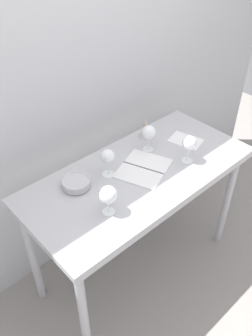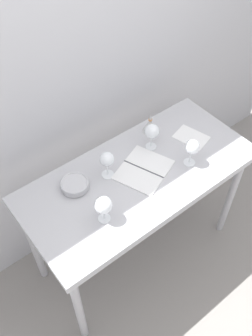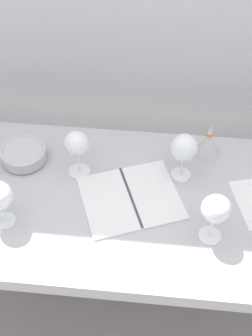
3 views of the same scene
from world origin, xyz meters
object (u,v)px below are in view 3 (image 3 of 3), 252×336
(tasting_bowl, at_px, (24,154))
(decanter_funnel, at_px, (208,144))
(wine_glass_far_right, at_px, (184,149))
(open_notebook, at_px, (131,198))
(wine_glass_near_right, at_px, (216,210))
(wine_glass_far_left, at_px, (77,145))

(tasting_bowl, relative_size, decanter_funnel, 1.16)
(wine_glass_far_right, xyz_separation_m, open_notebook, (-0.16, -0.12, -0.12))
(tasting_bowl, distance_m, decanter_funnel, 0.63)
(wine_glass_far_right, bearing_deg, tasting_bowl, 178.02)
(wine_glass_far_right, xyz_separation_m, wine_glass_near_right, (0.09, -0.24, 0.00))
(decanter_funnel, bearing_deg, tasting_bowl, -171.34)
(tasting_bowl, bearing_deg, wine_glass_far_left, -10.44)
(wine_glass_far_right, relative_size, wine_glass_near_right, 0.99)
(wine_glass_far_right, bearing_deg, decanter_funnel, 52.60)
(wine_glass_near_right, bearing_deg, wine_glass_far_right, 110.73)
(wine_glass_near_right, height_order, tasting_bowl, wine_glass_near_right)
(wine_glass_far_right, xyz_separation_m, wine_glass_far_left, (-0.34, -0.02, 0.00))
(wine_glass_far_left, height_order, tasting_bowl, wine_glass_far_left)
(wine_glass_near_right, height_order, open_notebook, wine_glass_near_right)
(wine_glass_far_left, height_order, decanter_funnel, wine_glass_far_left)
(wine_glass_far_left, bearing_deg, tasting_bowl, 169.56)
(wine_glass_far_left, xyz_separation_m, tasting_bowl, (-0.20, 0.04, -0.10))
(wine_glass_far_right, relative_size, tasting_bowl, 1.09)
(tasting_bowl, bearing_deg, open_notebook, -19.78)
(open_notebook, bearing_deg, wine_glass_far_left, 129.80)
(wine_glass_far_left, bearing_deg, open_notebook, -28.74)
(wine_glass_far_left, bearing_deg, wine_glass_far_right, 2.98)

